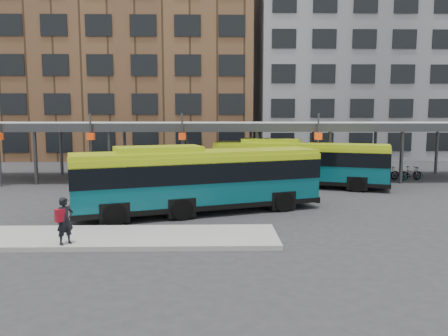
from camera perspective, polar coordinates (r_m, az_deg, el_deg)
ground at (r=19.71m, az=1.33°, el=-6.82°), size 120.00×120.00×0.00m
boarding_island at (r=17.39m, az=-16.85°, el=-8.67°), size 14.00×3.00×0.18m
canopy at (r=32.01m, az=0.23°, el=5.52°), size 40.00×6.53×4.80m
building_brick at (r=52.32m, az=-11.59°, el=13.69°), size 26.00×14.00×22.00m
building_grey at (r=54.10m, az=17.36°, el=12.23°), size 24.00×14.00×20.00m
bus_front at (r=20.89m, az=-3.37°, el=-1.31°), size 11.99×6.21×3.26m
bus_rear at (r=29.21m, az=9.67°, el=0.80°), size 11.45×6.05×3.11m
pedestrian at (r=16.29m, az=-20.09°, el=-6.46°), size 0.71×0.71×1.67m
bike_rack at (r=34.17m, az=21.72°, el=-0.68°), size 4.28×1.51×1.03m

